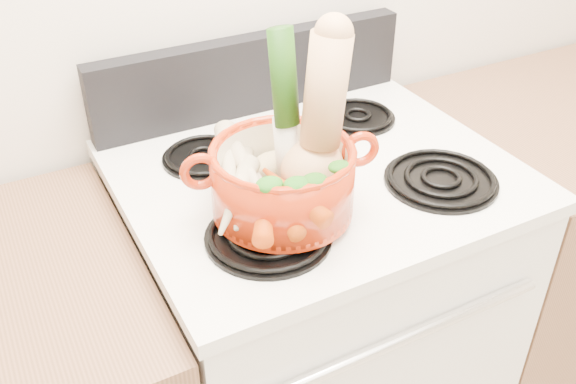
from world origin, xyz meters
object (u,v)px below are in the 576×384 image
stove_body (312,336)px  dutch_oven (283,181)px  squash (322,118)px  leek (287,112)px

stove_body → dutch_oven: 0.60m
squash → leek: (-0.04, 0.04, 0.00)m
dutch_oven → leek: (0.02, 0.03, 0.12)m
stove_body → squash: bearing=-118.3°
stove_body → leek: bearing=-142.3°
dutch_oven → squash: bearing=1.5°
squash → leek: leek is taller
stove_body → squash: squash is taller
leek → squash: bearing=-46.5°
dutch_oven → stove_body: bearing=52.9°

